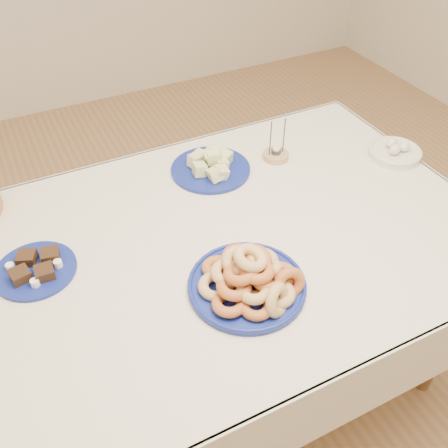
% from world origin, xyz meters
% --- Properties ---
extents(ground, '(5.00, 5.00, 0.00)m').
position_xyz_m(ground, '(0.00, 0.00, 0.00)').
color(ground, '#936A45').
rests_on(ground, ground).
extents(dining_table, '(1.71, 1.11, 0.75)m').
position_xyz_m(dining_table, '(0.00, 0.00, 0.64)').
color(dining_table, brown).
rests_on(dining_table, ground).
extents(donut_platter, '(0.43, 0.43, 0.15)m').
position_xyz_m(donut_platter, '(-0.01, -0.22, 0.79)').
color(donut_platter, navy).
rests_on(donut_platter, dining_table).
extents(melon_plate, '(0.29, 0.29, 0.10)m').
position_xyz_m(melon_plate, '(0.14, 0.33, 0.78)').
color(melon_plate, navy).
rests_on(melon_plate, dining_table).
extents(brownie_plate, '(0.26, 0.26, 0.04)m').
position_xyz_m(brownie_plate, '(-0.52, 0.11, 0.76)').
color(brownie_plate, navy).
rests_on(brownie_plate, dining_table).
extents(candle_holder, '(0.10, 0.10, 0.16)m').
position_xyz_m(candle_holder, '(0.39, 0.29, 0.77)').
color(candle_holder, tan).
rests_on(candle_holder, dining_table).
extents(egg_bowl, '(0.23, 0.23, 0.06)m').
position_xyz_m(egg_bowl, '(0.79, 0.11, 0.77)').
color(egg_bowl, beige).
rests_on(egg_bowl, dining_table).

